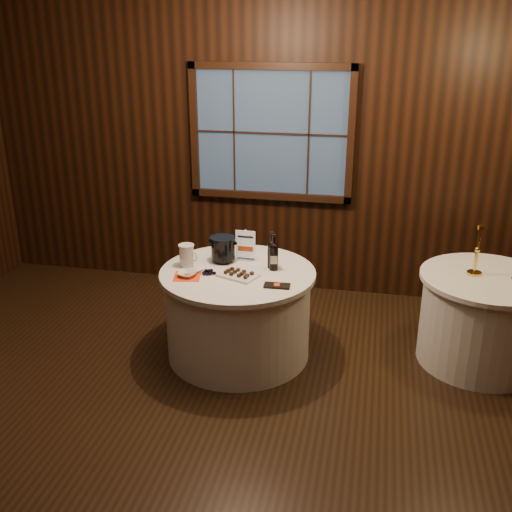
% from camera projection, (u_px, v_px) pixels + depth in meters
% --- Properties ---
extents(ground, '(6.00, 6.00, 0.00)m').
position_uv_depth(ground, '(206.00, 424.00, 4.26)').
color(ground, black).
rests_on(ground, ground).
extents(back_wall, '(6.00, 0.10, 3.00)m').
position_uv_depth(back_wall, '(271.00, 143.00, 5.97)').
color(back_wall, black).
rests_on(back_wall, ground).
extents(main_table, '(1.28, 1.28, 0.77)m').
position_uv_depth(main_table, '(238.00, 313.00, 5.03)').
color(main_table, white).
rests_on(main_table, ground).
extents(side_table, '(1.08, 1.08, 0.77)m').
position_uv_depth(side_table, '(483.00, 319.00, 4.93)').
color(side_table, white).
rests_on(side_table, ground).
extents(sign_stand, '(0.17, 0.09, 0.28)m').
position_uv_depth(sign_stand, '(246.00, 250.00, 5.09)').
color(sign_stand, '#B0B1B7').
rests_on(sign_stand, main_table).
extents(port_bottle_left, '(0.07, 0.09, 0.31)m').
position_uv_depth(port_bottle_left, '(272.00, 252.00, 4.92)').
color(port_bottle_left, black).
rests_on(port_bottle_left, main_table).
extents(port_bottle_right, '(0.07, 0.08, 0.31)m').
position_uv_depth(port_bottle_right, '(274.00, 254.00, 4.88)').
color(port_bottle_right, black).
rests_on(port_bottle_right, main_table).
extents(ice_bucket, '(0.22, 0.22, 0.22)m').
position_uv_depth(ice_bucket, '(223.00, 249.00, 5.05)').
color(ice_bucket, black).
rests_on(ice_bucket, main_table).
extents(chocolate_plate, '(0.36, 0.30, 0.04)m').
position_uv_depth(chocolate_plate, '(238.00, 274.00, 4.79)').
color(chocolate_plate, silver).
rests_on(chocolate_plate, main_table).
extents(chocolate_box, '(0.20, 0.11, 0.02)m').
position_uv_depth(chocolate_box, '(277.00, 286.00, 4.60)').
color(chocolate_box, black).
rests_on(chocolate_box, main_table).
extents(grape_bunch, '(0.18, 0.08, 0.04)m').
position_uv_depth(grape_bunch, '(208.00, 272.00, 4.82)').
color(grape_bunch, black).
rests_on(grape_bunch, main_table).
extents(glass_pitcher, '(0.17, 0.13, 0.19)m').
position_uv_depth(glass_pitcher, '(187.00, 255.00, 4.97)').
color(glass_pitcher, silver).
rests_on(glass_pitcher, main_table).
extents(orange_napkin, '(0.24, 0.24, 0.00)m').
position_uv_depth(orange_napkin, '(187.00, 276.00, 4.79)').
color(orange_napkin, '#FB4115').
rests_on(orange_napkin, main_table).
extents(cracker_bowl, '(0.18, 0.18, 0.04)m').
position_uv_depth(cracker_bowl, '(187.00, 274.00, 4.78)').
color(cracker_bowl, silver).
rests_on(cracker_bowl, orange_napkin).
extents(brass_candlestick, '(0.12, 0.12, 0.42)m').
position_uv_depth(brass_candlestick, '(476.00, 257.00, 4.78)').
color(brass_candlestick, gold).
rests_on(brass_candlestick, side_table).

